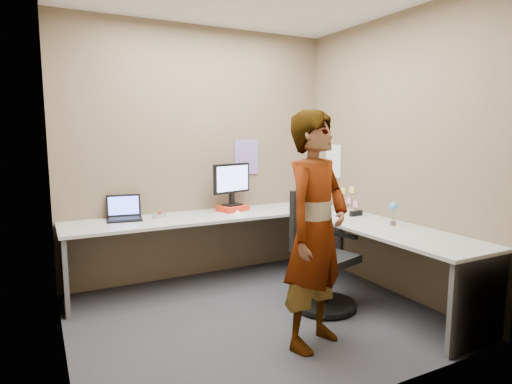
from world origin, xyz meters
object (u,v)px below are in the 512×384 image
monitor (232,181)px  office_chair (320,261)px  desk (277,235)px  person (316,231)px

monitor → office_chair: 1.37m
office_chair → desk: bearing=95.0°
desk → person: person is taller
monitor → office_chair: monitor is taller
monitor → office_chair: bearing=-89.7°
office_chair → person: person is taller
desk → office_chair: bearing=-68.3°
monitor → person: size_ratio=0.27×
monitor → desk: bearing=-93.3°
desk → office_chair: (0.18, -0.46, -0.16)m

